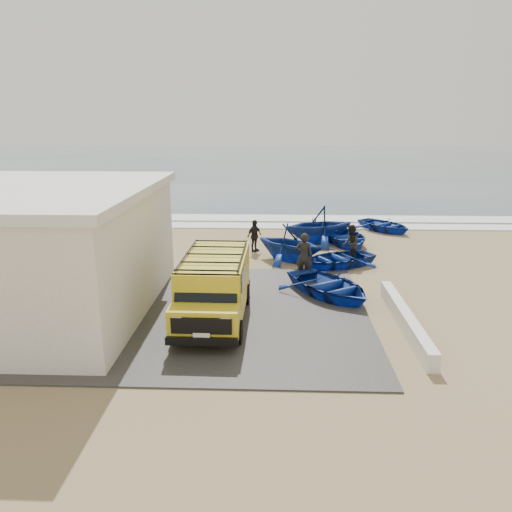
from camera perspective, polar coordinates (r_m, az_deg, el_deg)
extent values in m
plane|color=#967D57|center=(19.04, -0.41, -4.28)|extent=(160.00, 160.00, 0.00)
cube|color=#3D3A38|center=(17.37, -7.36, -6.34)|extent=(12.00, 10.00, 0.05)
cube|color=#385166|center=(74.16, 1.55, 10.65)|extent=(180.00, 88.00, 0.01)
cube|color=white|center=(30.58, 0.59, 3.47)|extent=(180.00, 1.60, 0.06)
cube|color=white|center=(33.03, 0.71, 4.37)|extent=(180.00, 2.20, 0.04)
cube|color=white|center=(18.47, -24.66, 0.12)|extent=(8.00, 9.00, 4.00)
cube|color=silver|center=(18.07, -25.43, 6.70)|extent=(8.40, 9.40, 0.30)
cube|color=black|center=(18.33, -11.67, 3.07)|extent=(0.08, 0.70, 0.90)
cube|color=silver|center=(16.66, 16.68, -6.96)|extent=(0.35, 6.00, 0.55)
cube|color=yellow|center=(16.60, -4.67, -2.89)|extent=(2.05, 4.11, 1.73)
cube|color=yellow|center=(14.41, -5.95, -7.54)|extent=(2.00, 0.97, 0.94)
cube|color=black|center=(14.56, -5.75, -3.75)|extent=(1.83, 0.38, 0.75)
cube|color=black|center=(13.92, -6.27, -7.94)|extent=(1.69, 0.11, 0.47)
cube|color=black|center=(14.08, -6.24, -9.67)|extent=(2.03, 0.18, 0.23)
cube|color=black|center=(16.27, -4.77, 0.22)|extent=(1.94, 3.79, 0.06)
cylinder|color=black|center=(15.14, -9.18, -8.43)|extent=(0.24, 0.74, 0.73)
cylinder|color=black|center=(18.09, -7.07, -4.26)|extent=(0.24, 0.74, 0.73)
cylinder|color=black|center=(14.87, -2.06, -8.68)|extent=(0.24, 0.74, 0.73)
cylinder|color=black|center=(17.87, -1.16, -4.40)|extent=(0.24, 0.74, 0.73)
imported|color=navy|center=(18.80, 8.33, -3.39)|extent=(4.55, 4.86, 0.82)
imported|color=navy|center=(22.54, 9.22, -0.31)|extent=(4.35, 3.91, 0.74)
imported|color=navy|center=(23.05, 3.83, 1.53)|extent=(4.36, 4.24, 1.75)
imported|color=navy|center=(26.53, 10.23, 2.15)|extent=(3.48, 4.36, 0.81)
imported|color=navy|center=(26.54, 7.21, 3.58)|extent=(4.70, 4.40, 1.99)
imported|color=navy|center=(30.18, 14.47, 3.44)|extent=(4.06, 4.27, 0.72)
imported|color=black|center=(20.47, 5.51, -0.04)|extent=(0.79, 0.60, 1.96)
imported|color=black|center=(23.09, 10.75, 1.35)|extent=(0.81, 0.97, 1.79)
imported|color=black|center=(24.70, -0.19, 2.34)|extent=(0.91, 0.96, 1.60)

